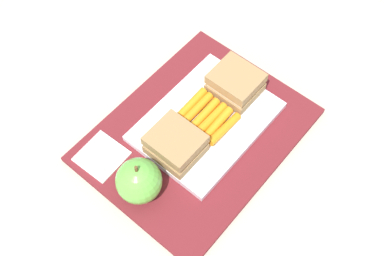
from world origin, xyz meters
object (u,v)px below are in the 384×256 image
Objects in this scene: sandwich_half_right at (176,144)px; paper_napkin at (102,156)px; food_tray at (206,121)px; sandwich_half_left at (236,83)px; apple at (138,180)px; carrot_sticks_bundle at (207,117)px.

paper_napkin is at bearing -47.70° from sandwich_half_right.
food_tray is at bearing 150.61° from paper_napkin.
sandwich_half_left is at bearing 180.00° from food_tray.
sandwich_half_right is 0.08m from apple.
apple is 0.09m from paper_napkin.
apple is (0.16, -0.00, 0.02)m from carrot_sticks_bundle.
paper_napkin is (0.08, -0.09, -0.03)m from sandwich_half_right.
food_tray reaches higher than paper_napkin.
sandwich_half_left is at bearing 179.55° from apple.
carrot_sticks_bundle is at bearing 150.65° from paper_napkin.
sandwich_half_right is 0.91× the size of carrot_sticks_bundle.
carrot_sticks_bundle is at bearing 179.29° from apple.
sandwich_half_right is at bearing 0.00° from food_tray.
apple is (0.16, -0.00, 0.03)m from food_tray.
food_tray is at bearing 0.00° from sandwich_half_left.
paper_napkin is at bearing -91.43° from apple.
carrot_sticks_bundle reaches higher than paper_napkin.
sandwich_half_left reaches higher than food_tray.
apple is (0.08, -0.00, 0.00)m from sandwich_half_right.
food_tray is at bearing 179.33° from apple.
sandwich_half_right is at bearing 178.71° from apple.
apple is at bearing -0.45° from sandwich_half_left.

